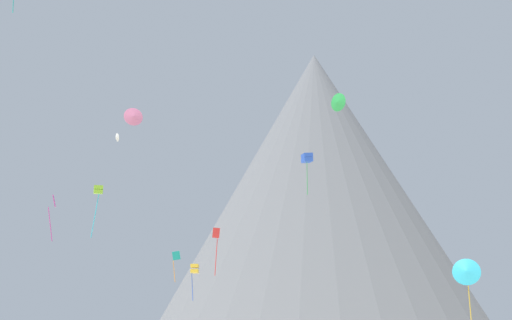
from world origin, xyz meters
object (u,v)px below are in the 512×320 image
at_px(kite_teal_low, 176,259).
at_px(kite_gold_low, 195,269).
at_px(kite_white_high, 117,137).
at_px(kite_green_high, 338,102).
at_px(kite_magenta_mid, 53,209).
at_px(kite_red_low, 216,241).
at_px(kite_pink_high, 133,116).
at_px(kite_lime_mid, 98,191).
at_px(rock_massif, 317,201).
at_px(kite_cyan_low, 466,272).
at_px(kite_blue_mid, 307,158).

distance_m(kite_teal_low, kite_gold_low, 10.45).
bearing_deg(kite_white_high, kite_green_high, 24.54).
height_order(kite_magenta_mid, kite_white_high, kite_white_high).
height_order(kite_red_low, kite_white_high, kite_white_high).
relative_size(kite_pink_high, kite_lime_mid, 0.47).
bearing_deg(kite_magenta_mid, kite_green_high, -52.89).
relative_size(rock_massif, kite_cyan_low, 17.84).
bearing_deg(kite_pink_high, kite_gold_low, 7.32).
relative_size(kite_gold_low, kite_magenta_mid, 0.86).
height_order(kite_gold_low, kite_green_high, kite_green_high).
distance_m(rock_massif, kite_pink_high, 63.12).
bearing_deg(kite_red_low, kite_gold_low, 149.72).
distance_m(kite_green_high, kite_blue_mid, 7.76).
distance_m(kite_white_high, kite_blue_mid, 32.65).
distance_m(kite_teal_low, kite_white_high, 20.56).
bearing_deg(kite_cyan_low, kite_gold_low, 159.20).
height_order(kite_cyan_low, kite_lime_mid, kite_lime_mid).
bearing_deg(kite_teal_low, kite_red_low, 151.32).
relative_size(rock_massif, kite_white_high, 72.09).
height_order(kite_lime_mid, kite_white_high, kite_white_high).
height_order(kite_gold_low, kite_lime_mid, kite_lime_mid).
bearing_deg(rock_massif, kite_white_high, -131.03).
bearing_deg(kite_pink_high, kite_white_high, 89.28).
bearing_deg(kite_green_high, kite_teal_low, -173.48).
relative_size(kite_teal_low, kite_cyan_low, 0.83).
relative_size(rock_massif, kite_teal_low, 21.56).
height_order(rock_massif, kite_white_high, rock_massif).
bearing_deg(kite_cyan_low, kite_green_high, 140.58).
height_order(kite_red_low, kite_cyan_low, kite_red_low).
bearing_deg(rock_massif, kite_red_low, -107.75).
bearing_deg(kite_magenta_mid, kite_lime_mid, -106.46).
distance_m(kite_cyan_low, kite_lime_mid, 35.54).
height_order(kite_pink_high, kite_green_high, kite_green_high).
bearing_deg(kite_lime_mid, kite_white_high, 84.47).
xyz_separation_m(kite_magenta_mid, kite_white_high, (2.85, 19.31, 14.16)).
bearing_deg(kite_blue_mid, kite_cyan_low, -163.04).
bearing_deg(kite_blue_mid, kite_magenta_mid, 77.72).
bearing_deg(kite_gold_low, kite_magenta_mid, 34.34).
bearing_deg(kite_magenta_mid, kite_teal_low, 3.45).
height_order(rock_massif, kite_gold_low, rock_massif).
relative_size(kite_teal_low, kite_white_high, 3.34).
xyz_separation_m(kite_magenta_mid, kite_blue_mid, (29.60, 2.12, 6.77)).
height_order(rock_massif, kite_green_high, rock_massif).
bearing_deg(kite_gold_low, kite_cyan_low, 140.95).
bearing_deg(kite_pink_high, kite_red_low, -47.60).
height_order(rock_massif, kite_blue_mid, rock_massif).
distance_m(kite_cyan_low, kite_green_high, 27.73).
bearing_deg(kite_green_high, kite_red_low, -127.90).
xyz_separation_m(kite_lime_mid, kite_blue_mid, (22.28, 12.08, 6.54)).
bearing_deg(kite_magenta_mid, kite_gold_low, -23.37).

